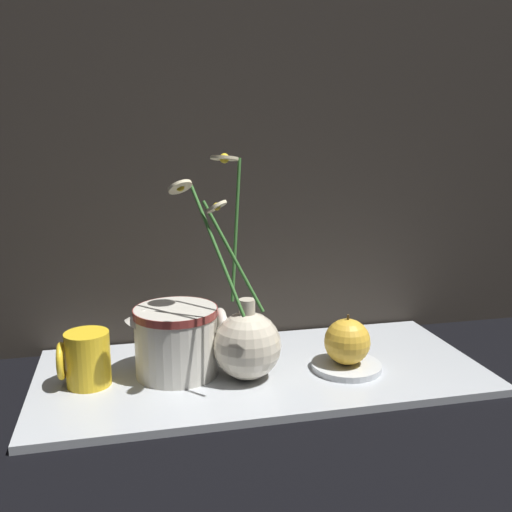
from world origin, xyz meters
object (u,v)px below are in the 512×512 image
object	(u,v)px
yellow_mug	(86,360)
orange_fruit	(347,342)
vase_with_flowers	(246,341)
ceramic_pitcher	(177,337)

from	to	relation	value
yellow_mug	orange_fruit	xyz separation A→B (m)	(0.40, -0.03, 0.01)
vase_with_flowers	yellow_mug	world-z (taller)	vase_with_flowers
yellow_mug	ceramic_pitcher	bearing A→B (deg)	6.50
orange_fruit	yellow_mug	bearing A→B (deg)	175.79
ceramic_pitcher	yellow_mug	bearing A→B (deg)	-173.50
ceramic_pitcher	vase_with_flowers	bearing A→B (deg)	-21.99
vase_with_flowers	ceramic_pitcher	bearing A→B (deg)	158.01
vase_with_flowers	orange_fruit	size ratio (longest dim) A/B	4.21
yellow_mug	ceramic_pitcher	world-z (taller)	ceramic_pitcher
yellow_mug	orange_fruit	bearing A→B (deg)	-4.21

